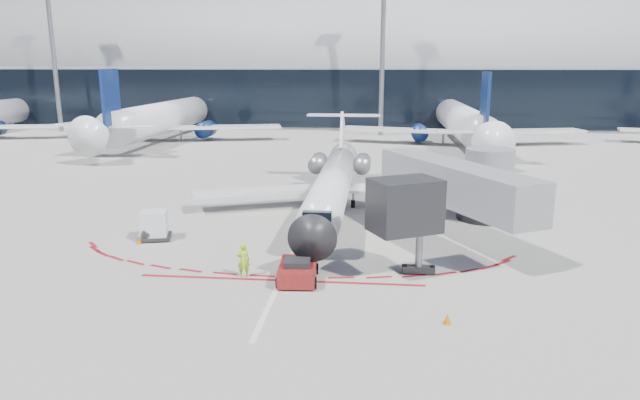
# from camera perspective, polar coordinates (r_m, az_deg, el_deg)

# --- Properties ---
(ground) EXTENTS (260.00, 260.00, 0.00)m
(ground) POSITION_cam_1_polar(r_m,az_deg,el_deg) (38.89, -1.15, -1.87)
(ground) COLOR gray
(ground) RESTS_ON ground
(apron_centerline) EXTENTS (0.25, 40.00, 0.01)m
(apron_centerline) POSITION_cam_1_polar(r_m,az_deg,el_deg) (40.81, -0.82, -1.13)
(apron_centerline) COLOR silver
(apron_centerline) RESTS_ON ground
(apron_stop_bar) EXTENTS (14.00, 0.25, 0.01)m
(apron_stop_bar) POSITION_cam_1_polar(r_m,az_deg,el_deg) (28.07, -3.99, -8.01)
(apron_stop_bar) COLOR maroon
(apron_stop_bar) RESTS_ON ground
(terminal_building) EXTENTS (150.00, 24.15, 24.00)m
(terminal_building) POSITION_cam_1_polar(r_m,az_deg,el_deg) (102.33, 3.29, 12.40)
(terminal_building) COLOR #949799
(terminal_building) RESTS_ON ground
(jet_bridge) EXTENTS (10.03, 15.20, 4.90)m
(jet_bridge) POSITION_cam_1_polar(r_m,az_deg,el_deg) (35.38, 14.17, 1.19)
(jet_bridge) COLOR gray
(jet_bridge) RESTS_ON ground
(light_mast_west) EXTENTS (0.70, 0.70, 25.00)m
(light_mast_west) POSITION_cam_1_polar(r_m,az_deg,el_deg) (98.62, -25.14, 13.48)
(light_mast_west) COLOR gray
(light_mast_west) RESTS_ON ground
(light_mast_centre) EXTENTS (0.70, 0.70, 25.00)m
(light_mast_centre) POSITION_cam_1_polar(r_m,az_deg,el_deg) (85.28, 6.27, 14.83)
(light_mast_centre) COLOR gray
(light_mast_centre) RESTS_ON ground
(regional_jet) EXTENTS (20.71, 25.53, 6.39)m
(regional_jet) POSITION_cam_1_polar(r_m,az_deg,el_deg) (40.39, 1.38, 1.82)
(regional_jet) COLOR silver
(regional_jet) RESTS_ON ground
(pushback_tug) EXTENTS (2.05, 4.51, 1.16)m
(pushback_tug) POSITION_cam_1_polar(r_m,az_deg,el_deg) (27.79, -2.24, -7.10)
(pushback_tug) COLOR maroon
(pushback_tug) RESTS_ON ground
(ramp_worker) EXTENTS (0.71, 0.55, 1.72)m
(ramp_worker) POSITION_cam_1_polar(r_m,az_deg,el_deg) (28.44, -7.67, -5.98)
(ramp_worker) COLOR #97D816
(ramp_worker) RESTS_ON ground
(uld_container) EXTENTS (2.19, 1.99, 1.74)m
(uld_container) POSITION_cam_1_polar(r_m,az_deg,el_deg) (35.50, -16.24, -2.47)
(uld_container) COLOR black
(uld_container) RESTS_ON ground
(safety_cone_left) EXTENTS (0.32, 0.32, 0.44)m
(safety_cone_left) POSITION_cam_1_polar(r_m,az_deg,el_deg) (35.03, -17.66, -3.87)
(safety_cone_left) COLOR #D55C04
(safety_cone_left) RESTS_ON ground
(safety_cone_right) EXTENTS (0.32, 0.32, 0.45)m
(safety_cone_right) POSITION_cam_1_polar(r_m,az_deg,el_deg) (24.07, 12.61, -11.52)
(safety_cone_right) COLOR #D55C04
(safety_cone_right) RESTS_ON ground
(bg_airliner_1) EXTENTS (37.86, 40.08, 12.25)m
(bg_airliner_1) POSITION_cam_1_polar(r_m,az_deg,el_deg) (82.76, -15.29, 10.07)
(bg_airliner_1) COLOR silver
(bg_airliner_1) RESTS_ON ground
(bg_airliner_2) EXTENTS (36.89, 39.06, 11.93)m
(bg_airliner_2) POSITION_cam_1_polar(r_m,az_deg,el_deg) (77.59, 14.10, 9.84)
(bg_airliner_2) COLOR silver
(bg_airliner_2) RESTS_ON ground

